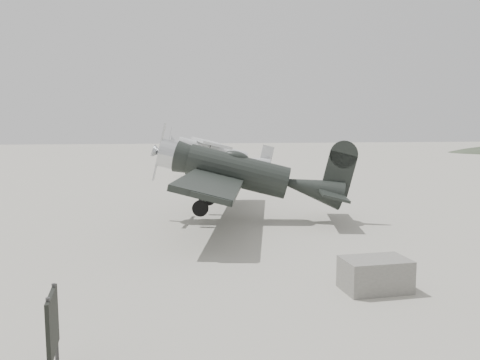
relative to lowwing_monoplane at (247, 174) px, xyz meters
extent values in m
plane|color=#9E9A8C|center=(-0.08, 1.40, -1.94)|extent=(160.00, 160.00, 0.00)
cylinder|color=black|center=(-0.36, 0.08, 0.07)|extent=(4.32, 2.21, 1.31)
cone|color=black|center=(2.65, -0.61, 0.12)|extent=(2.65, 1.74, 1.22)
cylinder|color=#B9BCBE|center=(-3.15, 0.73, 0.07)|extent=(1.08, 1.32, 1.16)
cone|color=#B9BCBE|center=(-3.70, 0.85, 0.07)|extent=(0.44, 0.59, 0.53)
cube|color=#B9BCBE|center=(-3.64, 0.84, 0.07)|extent=(0.09, 0.18, 2.44)
ellipsoid|color=black|center=(-0.55, 0.13, 0.65)|extent=(1.15, 0.85, 0.43)
cube|color=black|center=(-1.00, 0.23, -0.26)|extent=(4.45, 11.41, 0.21)
cube|color=black|center=(3.38, -0.78, 0.16)|extent=(1.89, 4.07, 0.09)
cube|color=black|center=(3.52, -0.81, 0.96)|extent=(1.12, 0.34, 1.69)
cylinder|color=black|center=(-1.65, -0.92, -1.55)|extent=(0.66, 0.29, 0.64)
cylinder|color=black|center=(-1.08, 1.55, -1.55)|extent=(0.66, 0.29, 0.64)
cylinder|color=#333333|center=(-1.65, -0.92, -0.92)|extent=(0.12, 0.12, 1.31)
cylinder|color=#333333|center=(-1.08, 1.55, -0.92)|extent=(0.12, 0.12, 1.31)
cylinder|color=black|center=(3.61, -0.83, -0.29)|extent=(0.22, 0.12, 0.21)
cylinder|color=#A7A9AC|center=(0.34, 17.46, -0.06)|extent=(5.44, 1.19, 1.15)
cone|color=#A7A9AC|center=(4.00, 17.49, -0.06)|extent=(1.89, 1.06, 1.05)
cone|color=#A7A9AC|center=(-2.69, 17.44, -0.06)|extent=(0.64, 1.09, 1.09)
cube|color=#A7A9AC|center=(-3.10, 17.44, -0.06)|extent=(0.05, 0.15, 2.30)
cube|color=#A7A9AC|center=(-0.07, 17.46, 0.59)|extent=(2.08, 11.51, 0.19)
cube|color=#A7A9AC|center=(4.52, 17.50, -0.01)|extent=(0.97, 3.56, 0.08)
cube|color=#A7A9AC|center=(4.63, 17.50, 0.67)|extent=(0.94, 0.09, 1.36)
cylinder|color=black|center=(-0.48, 16.31, -1.65)|extent=(0.59, 0.15, 0.59)
cylinder|color=black|center=(-0.50, 18.61, -1.65)|extent=(0.59, 0.15, 0.59)
cylinder|color=#333333|center=(-0.48, 16.31, -1.05)|extent=(0.09, 0.09, 1.25)
cylinder|color=#333333|center=(-0.50, 18.61, -1.05)|extent=(0.09, 0.09, 1.25)
cylinder|color=black|center=(4.73, 17.50, -0.38)|extent=(0.19, 0.07, 0.19)
cube|color=slate|center=(1.61, -8.57, -1.55)|extent=(1.61, 1.06, 0.78)
cylinder|color=#333333|center=(-5.07, -11.68, -1.25)|extent=(0.07, 0.07, 1.39)
cylinder|color=#333333|center=(-5.13, -11.04, -1.25)|extent=(0.07, 0.07, 1.39)
cube|color=black|center=(-5.10, -11.36, -1.09)|extent=(0.15, 0.96, 0.96)
cube|color=#ECE7C2|center=(-5.14, -11.36, -1.03)|extent=(0.08, 0.75, 0.19)
camera|label=1|loc=(-3.30, -18.74, 2.01)|focal=35.00mm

